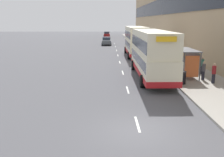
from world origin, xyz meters
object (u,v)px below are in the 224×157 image
(double_decker_bus_near, at_px, (152,53))
(pedestrian_at_shelter, at_px, (214,73))
(pedestrian_4, at_px, (202,65))
(car_1, at_px, (106,41))
(double_decker_bus_ahead, at_px, (136,41))
(bus_shelter, at_px, (188,58))
(pedestrian_3, at_px, (203,71))
(pedestrian_1, at_px, (169,62))
(car_0, at_px, (107,34))
(litter_bin, at_px, (183,78))
(pedestrian_2, at_px, (181,61))

(double_decker_bus_near, xyz_separation_m, pedestrian_at_shelter, (4.68, -2.77, -1.30))
(pedestrian_at_shelter, distance_m, pedestrian_4, 3.65)
(car_1, bearing_deg, double_decker_bus_ahead, 104.20)
(bus_shelter, height_order, pedestrian_3, bus_shelter)
(pedestrian_1, bearing_deg, car_0, 97.06)
(pedestrian_at_shelter, xyz_separation_m, litter_bin, (-2.60, -0.20, -0.32))
(pedestrian_3, height_order, litter_bin, pedestrian_3)
(pedestrian_2, relative_size, litter_bin, 1.50)
(double_decker_bus_ahead, relative_size, litter_bin, 9.79)
(car_1, distance_m, litter_bin, 35.47)
(pedestrian_2, bearing_deg, double_decker_bus_near, -136.00)
(pedestrian_1, distance_m, pedestrian_2, 1.65)
(bus_shelter, bearing_deg, pedestrian_2, 81.35)
(double_decker_bus_near, bearing_deg, pedestrian_at_shelter, -30.63)
(pedestrian_1, xyz_separation_m, pedestrian_3, (1.86, -4.73, 0.00))
(car_0, relative_size, litter_bin, 3.67)
(pedestrian_at_shelter, xyz_separation_m, pedestrian_1, (-2.27, 5.91, -0.02))
(car_0, distance_m, litter_bin, 60.97)
(double_decker_bus_near, relative_size, car_1, 2.49)
(bus_shelter, relative_size, car_1, 0.93)
(pedestrian_3, bearing_deg, double_decker_bus_ahead, 104.47)
(car_1, xyz_separation_m, pedestrian_at_shelter, (8.97, -34.69, 0.14))
(double_decker_bus_near, distance_m, pedestrian_4, 5.31)
(pedestrian_at_shelter, height_order, pedestrian_4, pedestrian_at_shelter)
(double_decker_bus_ahead, distance_m, car_0, 43.51)
(pedestrian_2, bearing_deg, litter_bin, -105.28)
(pedestrian_at_shelter, distance_m, litter_bin, 2.63)
(car_1, relative_size, pedestrian_4, 2.74)
(double_decker_bus_ahead, distance_m, litter_bin, 17.57)
(pedestrian_at_shelter, bearing_deg, litter_bin, -175.56)
(bus_shelter, bearing_deg, pedestrian_1, 104.44)
(car_0, bearing_deg, bus_shelter, 97.50)
(car_1, bearing_deg, double_decker_bus_near, 97.66)
(pedestrian_3, bearing_deg, bus_shelter, 127.30)
(pedestrian_2, xyz_separation_m, pedestrian_4, (1.15, -2.93, 0.04))
(car_0, relative_size, pedestrian_2, 2.45)
(car_1, distance_m, pedestrian_3, 34.60)
(car_0, bearing_deg, pedestrian_at_shelter, 98.49)
(double_decker_bus_ahead, height_order, pedestrian_3, double_decker_bus_ahead)
(car_0, bearing_deg, pedestrian_3, 98.27)
(pedestrian_at_shelter, xyz_separation_m, pedestrian_2, (-0.76, 6.56, -0.04))
(pedestrian_3, relative_size, litter_bin, 1.54)
(double_decker_bus_ahead, bearing_deg, car_0, 95.92)
(double_decker_bus_near, height_order, car_1, double_decker_bus_near)
(pedestrian_2, bearing_deg, pedestrian_1, -156.71)
(pedestrian_4, bearing_deg, car_0, 99.41)
(double_decker_bus_near, bearing_deg, car_0, 94.31)
(pedestrian_at_shelter, distance_m, pedestrian_1, 6.33)
(pedestrian_at_shelter, relative_size, litter_bin, 1.58)
(car_0, xyz_separation_m, pedestrian_1, (6.75, -54.53, 0.10))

